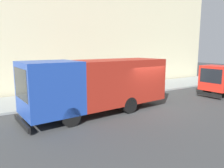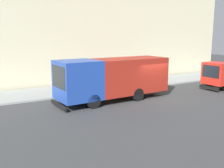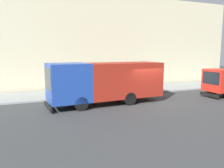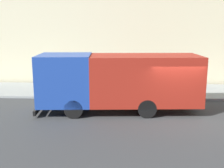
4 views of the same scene
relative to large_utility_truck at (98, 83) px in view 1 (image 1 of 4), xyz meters
The scene contains 9 objects.
ground 3.36m from the large_utility_truck, 104.70° to the right, with size 80.00×80.00×0.00m, color #363738.
sidewalk 5.42m from the large_utility_truck, 33.06° to the right, with size 4.18×30.00×0.13m, color gray.
building_facade 8.07m from the large_utility_truck, 22.19° to the right, with size 0.50×30.00×9.35m, color beige.
large_utility_truck is the anchor object (origin of this frame).
small_flatbed_truck 10.50m from the large_utility_truck, 95.93° to the right, with size 2.21×5.42×2.29m.
pedestrian_walking 3.21m from the large_utility_truck, ahead, with size 0.53×0.53×1.78m.
pedestrian_standing 3.59m from the large_utility_truck, 26.19° to the right, with size 0.35×0.35×1.78m.
pedestrian_third 5.28m from the large_utility_truck, 38.79° to the right, with size 0.51×0.51×1.69m.
street_sign_post 2.93m from the large_utility_truck, 24.40° to the right, with size 0.44×0.08×2.57m.
Camera 1 is at (-9.40, 8.40, 3.53)m, focal length 34.42 mm.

